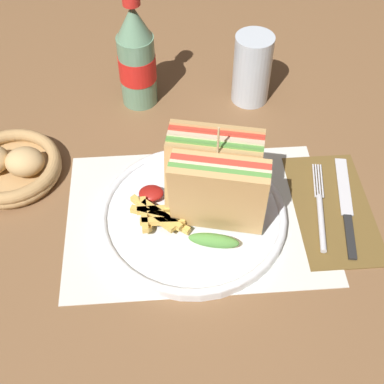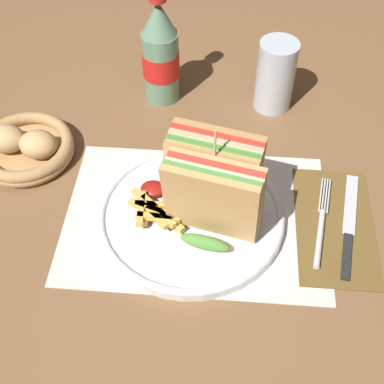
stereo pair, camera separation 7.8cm
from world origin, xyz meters
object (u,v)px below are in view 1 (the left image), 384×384
Objects in this scene: fork at (321,214)px; bread_basket at (10,167)px; knife at (346,206)px; coke_bottle_near at (136,58)px; glass_near at (252,73)px; plate_main at (193,215)px; club_sandwich at (216,186)px.

fork is 1.08× the size of bread_basket.
knife is 1.24× the size of bread_basket.
coke_bottle_near is 0.20m from glass_near.
bread_basket reaches higher than plate_main.
knife is at bearing 0.82° from plate_main.
club_sandwich is 0.30m from glass_near.
club_sandwich is 0.81× the size of coke_bottle_near.
glass_near is at bearing -2.55° from coke_bottle_near.
coke_bottle_near is (-0.11, 0.29, 0.01)m from club_sandwich.
glass_near reaches higher than plate_main.
glass_near is (0.12, 0.28, 0.05)m from plate_main.
coke_bottle_near is at bearing 104.88° from plate_main.
knife is 0.43m from coke_bottle_near.
plate_main is 1.61× the size of club_sandwich.
knife is at bearing -11.86° from bread_basket.
fork is 1.33× the size of glass_near.
plate_main is 0.19m from fork.
coke_bottle_near is at bearing 141.45° from fork.
club_sandwich is at bearing -108.29° from glass_near.
bread_basket is (-0.47, 0.12, 0.01)m from fork.
coke_bottle_near is (-0.08, 0.28, 0.08)m from plate_main.
coke_bottle_near reaches higher than plate_main.
glass_near is at bearing 71.71° from club_sandwich.
bread_basket reaches higher than knife.
fork reaches higher than knife.
plate_main is at bearing -75.12° from coke_bottle_near.
plate_main is at bearing -169.70° from knife.
glass_near is at bearing 112.40° from fork.
fork is at bearing -1.26° from club_sandwich.
knife is (0.23, 0.00, -0.00)m from plate_main.
club_sandwich is 1.34× the size of glass_near.
coke_bottle_near is at bearing 40.20° from bread_basket.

